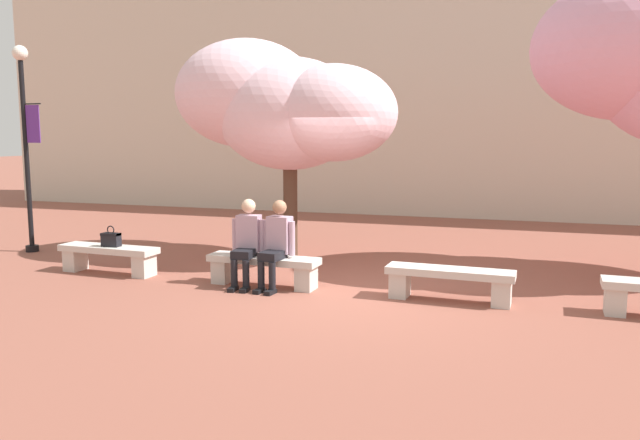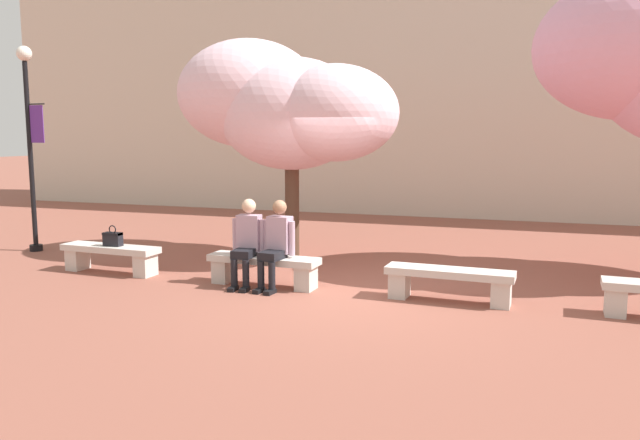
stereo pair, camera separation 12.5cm
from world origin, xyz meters
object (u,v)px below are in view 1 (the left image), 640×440
at_px(person_seated_left, 247,239).
at_px(stone_bench_center, 450,279).
at_px(stone_bench_west_end, 109,255).
at_px(person_seated_right, 277,241).
at_px(lamp_post_with_banner, 25,130).
at_px(cherry_tree_main, 282,106).
at_px(handbag, 111,239).
at_px(stone_bench_near_west, 264,266).

bearing_deg(person_seated_left, stone_bench_center, 1.03).
xyz_separation_m(stone_bench_west_end, person_seated_right, (2.96, -0.05, 0.40)).
xyz_separation_m(stone_bench_center, lamp_post_with_banner, (-8.05, 1.15, 2.03)).
xyz_separation_m(stone_bench_west_end, cherry_tree_main, (2.18, 2.14, 2.44)).
bearing_deg(stone_bench_center, handbag, -179.82).
bearing_deg(handbag, lamp_post_with_banner, 156.51).
distance_m(stone_bench_west_end, cherry_tree_main, 3.91).
distance_m(handbag, lamp_post_with_banner, 3.41).
distance_m(stone_bench_center, person_seated_left, 2.99).
relative_size(stone_bench_west_end, person_seated_right, 1.33).
bearing_deg(person_seated_right, person_seated_left, -179.98).
relative_size(stone_bench_west_end, stone_bench_center, 1.00).
distance_m(person_seated_right, lamp_post_with_banner, 5.93).
bearing_deg(stone_bench_near_west, person_seated_left, -167.43).
height_order(stone_bench_west_end, lamp_post_with_banner, lamp_post_with_banner).
relative_size(stone_bench_near_west, person_seated_right, 1.33).
bearing_deg(cherry_tree_main, person_seated_right, -70.40).
height_order(cherry_tree_main, lamp_post_with_banner, cherry_tree_main).
bearing_deg(lamp_post_with_banner, handbag, -23.49).
relative_size(person_seated_left, person_seated_right, 1.00).
height_order(stone_bench_west_end, stone_bench_near_west, same).
relative_size(stone_bench_center, cherry_tree_main, 0.41).
relative_size(stone_bench_near_west, lamp_post_with_banner, 0.44).
height_order(stone_bench_near_west, handbag, handbag).
bearing_deg(stone_bench_west_end, cherry_tree_main, 44.43).
bearing_deg(person_seated_left, lamp_post_with_banner, 166.73).
height_order(stone_bench_center, cherry_tree_main, cherry_tree_main).
relative_size(person_seated_right, handbag, 3.81).
bearing_deg(person_seated_left, handbag, 179.14).
height_order(stone_bench_center, person_seated_left, person_seated_left).
distance_m(stone_bench_west_end, person_seated_right, 2.99).
xyz_separation_m(handbag, cherry_tree_main, (2.11, 2.15, 2.16)).
bearing_deg(person_seated_right, lamp_post_with_banner, 167.83).
bearing_deg(person_seated_right, handbag, 179.28).
relative_size(person_seated_right, cherry_tree_main, 0.31).
xyz_separation_m(stone_bench_west_end, stone_bench_near_west, (2.72, 0.00, 0.00)).
xyz_separation_m(cherry_tree_main, lamp_post_with_banner, (-4.79, -0.99, -0.41)).
bearing_deg(stone_bench_center, lamp_post_with_banner, 171.89).
xyz_separation_m(stone_bench_center, person_seated_right, (-2.49, -0.05, 0.40)).
bearing_deg(handbag, stone_bench_west_end, 166.93).
xyz_separation_m(handbag, lamp_post_with_banner, (-2.68, 1.16, 1.75)).
height_order(person_seated_right, handbag, person_seated_right).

